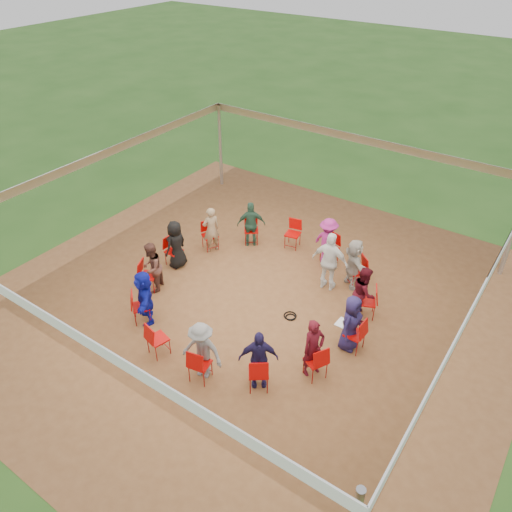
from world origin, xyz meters
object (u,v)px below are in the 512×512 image
Objects in this scene: chair_0 at (354,334)px; person_seated_6 at (176,244)px; person_seated_4 at (251,224)px; chair_9 at (141,307)px; chair_5 at (251,230)px; cable_coil at (290,316)px; laptop at (345,322)px; chair_13 at (316,361)px; person_seated_0 at (351,323)px; person_seated_7 at (152,268)px; standing_person at (330,262)px; person_seated_3 at (328,242)px; chair_12 at (259,372)px; person_seated_5 at (211,230)px; chair_7 at (174,251)px; person_seated_11 at (313,348)px; chair_10 at (158,339)px; person_seated_2 at (354,264)px; chair_8 at (149,276)px; person_seated_10 at (258,359)px; person_seated_8 at (145,297)px; chair_1 at (367,302)px; person_seated_1 at (364,292)px; chair_2 at (357,271)px; chair_3 at (330,248)px; chair_11 at (200,364)px; chair_4 at (293,234)px; chair_6 at (210,236)px; person_seated_9 at (202,351)px.

chair_0 is 5.63m from person_seated_6.
person_seated_4 and person_seated_6 have the same top height.
chair_5 is at bearing 128.57° from chair_9.
cable_coil is 1.64m from laptop.
person_seated_4 reaches higher than chair_13.
person_seated_0 is 1.00× the size of person_seated_7.
standing_person reaches higher than cable_coil.
person_seated_6 is 3.91m from cable_coil.
person_seated_3 is (-2.18, 2.75, 0.28)m from chair_0.
cable_coil is (2.95, 2.22, -0.43)m from chair_9.
chair_12 is 1.00× the size of chair_13.
person_seated_4 is 1.00× the size of person_seated_5.
chair_7 is 5.49m from person_seated_11.
chair_10 is at bearing 142.96° from person_seated_11.
chair_13 is 0.62× the size of person_seated_2.
chair_8 is 3.52m from person_seated_4.
person_seated_0 is 2.39m from person_seated_10.
person_seated_0 and person_seated_5 have the same top height.
person_seated_8 and person_seated_11 have the same top height.
person_seated_10 is at bearing 77.14° from person_seated_5.
person_seated_1 reaches higher than chair_1.
chair_1 is 1.95m from cable_coil.
person_seated_4 is 5.50m from person_seated_10.
person_seated_11 is (0.79, 0.93, 0.00)m from person_seated_10.
chair_1 is at bearing 64.29° from chair_10.
chair_8 is (-4.48, -3.36, 0.00)m from chair_2.
person_seated_10 is 2.41m from cable_coil.
person_seated_11 is at bearing 102.58° from chair_5.
person_seated_4 reaches higher than chair_3.
person_seated_6 is at bearing 127.60° from chair_11.
person_seated_1 is 1.00× the size of person_seated_8.
chair_4 is 5.18m from chair_9.
person_seated_7 reaches higher than laptop.
chair_7 is at bearing 77.14° from chair_1.
person_seated_0 is at bearing 102.58° from chair_6.
chair_1 and chair_3 have the same top height.
person_seated_9 is (2.31, -0.60, 0.00)m from person_seated_8.
chair_4 is 1.00× the size of chair_5.
chair_1 and chair_9 have the same top height.
chair_4 is 3.52m from person_seated_1.
person_seated_1 is (-0.24, 1.20, 0.00)m from person_seated_0.
chair_7 is at bearing 129.55° from person_seated_9.
chair_5 is 1.00× the size of chair_6.
person_seated_8 reaches higher than cable_coil.
chair_9 is 3.58m from chair_12.
chair_8 is at bearing 51.43° from chair_4.
chair_11 is (1.28, -0.04, 0.00)m from chair_10.
person_seated_0 is (-0.12, 0.00, 0.28)m from chair_0.
standing_person is 4.94× the size of laptop.
chair_10 is 0.62× the size of person_seated_7.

